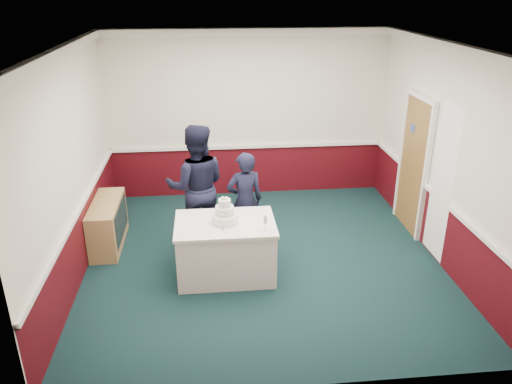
{
  "coord_description": "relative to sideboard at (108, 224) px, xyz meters",
  "views": [
    {
      "loc": [
        -0.74,
        -6.25,
        3.72
      ],
      "look_at": [
        -0.11,
        -0.1,
        1.1
      ],
      "focal_mm": 35.0,
      "sensor_mm": 36.0,
      "label": 1
    }
  ],
  "objects": [
    {
      "name": "cake_table",
      "position": [
        1.73,
        -1.01,
        0.05
      ],
      "size": [
        1.32,
        0.92,
        0.79
      ],
      "color": "white",
      "rests_on": "ground"
    },
    {
      "name": "cake_knife",
      "position": [
        1.7,
        -1.21,
        0.44
      ],
      "size": [
        0.04,
        0.22,
        0.0
      ],
      "primitive_type": "cube",
      "rotation": [
        0.0,
        0.0,
        0.12
      ],
      "color": "silver",
      "rests_on": "cake_table"
    },
    {
      "name": "person_woman",
      "position": [
        2.05,
        -0.26,
        0.4
      ],
      "size": [
        0.6,
        0.46,
        1.5
      ],
      "primitive_type": "imported",
      "rotation": [
        0.0,
        0.0,
        3.33
      ],
      "color": "black",
      "rests_on": "ground"
    },
    {
      "name": "ground",
      "position": [
        2.28,
        -0.66,
        -0.35
      ],
      "size": [
        5.0,
        5.0,
        0.0
      ],
      "primitive_type": "plane",
      "color": "#112A2A",
      "rests_on": "ground"
    },
    {
      "name": "person_man",
      "position": [
        1.36,
        -0.09,
        0.59
      ],
      "size": [
        0.91,
        0.71,
        1.88
      ],
      "primitive_type": "imported",
      "rotation": [
        0.0,
        0.0,
        3.14
      ],
      "color": "black",
      "rests_on": "ground"
    },
    {
      "name": "champagne_flute",
      "position": [
        2.23,
        -1.29,
        0.58
      ],
      "size": [
        0.05,
        0.05,
        0.21
      ],
      "color": "silver",
      "rests_on": "cake_table"
    },
    {
      "name": "room_shell",
      "position": [
        2.36,
        -0.05,
        1.62
      ],
      "size": [
        5.0,
        5.0,
        3.0
      ],
      "color": "silver",
      "rests_on": "ground"
    },
    {
      "name": "sideboard",
      "position": [
        0.0,
        0.0,
        0.0
      ],
      "size": [
        0.41,
        1.2,
        0.7
      ],
      "color": "tan",
      "rests_on": "ground"
    },
    {
      "name": "wedding_cake",
      "position": [
        1.73,
        -1.01,
        0.55
      ],
      "size": [
        0.35,
        0.35,
        0.36
      ],
      "color": "white",
      "rests_on": "cake_table"
    }
  ]
}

